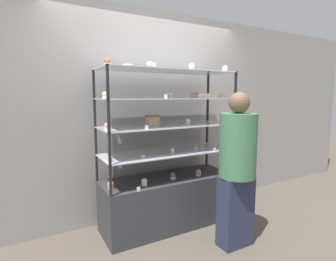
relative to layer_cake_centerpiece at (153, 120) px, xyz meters
name	(u,v)px	position (x,y,z in m)	size (l,w,h in m)	color
ground_plane	(168,224)	(0.16, -0.08, -1.27)	(20.00, 20.00, 0.00)	brown
back_wall	(152,115)	(0.16, 0.35, 0.03)	(8.00, 0.05, 2.60)	gray
display_base	(168,201)	(0.16, -0.08, -0.97)	(1.56, 0.55, 0.59)	#333338
display_riser_lower	(168,153)	(0.16, -0.08, -0.38)	(1.56, 0.55, 0.31)	black
display_riser_middle	(168,127)	(0.16, -0.08, -0.07)	(1.56, 0.55, 0.31)	black
display_riser_upper	(168,99)	(0.16, -0.08, 0.24)	(1.56, 0.55, 0.31)	black
display_riser_top	(168,72)	(0.16, -0.08, 0.55)	(1.56, 0.55, 0.31)	black
layer_cake_centerpiece	(153,120)	(0.00, 0.00, 0.00)	(0.18, 0.18, 0.11)	#DBBC84
sheet_cake_frosted	(202,96)	(0.61, -0.12, 0.28)	(0.23, 0.18, 0.06)	beige
cupcake_0	(111,185)	(-0.55, -0.13, -0.64)	(0.06, 0.06, 0.08)	#CCB28C
cupcake_1	(144,182)	(-0.20, -0.21, -0.64)	(0.06, 0.06, 0.08)	white
cupcake_2	(173,176)	(0.17, -0.16, -0.64)	(0.06, 0.06, 0.08)	white
cupcake_3	(199,173)	(0.51, -0.20, -0.64)	(0.06, 0.06, 0.08)	beige
cupcake_4	(222,169)	(0.86, -0.21, -0.64)	(0.06, 0.06, 0.08)	#CCB28C
price_tag_0	(139,189)	(-0.32, -0.33, -0.66)	(0.04, 0.00, 0.04)	white
cupcake_5	(110,158)	(-0.57, -0.22, -0.34)	(0.05, 0.05, 0.06)	beige
cupcake_6	(143,154)	(-0.21, -0.20, -0.34)	(0.05, 0.05, 0.06)	white
cupcake_7	(172,151)	(0.15, -0.19, -0.34)	(0.05, 0.05, 0.06)	#CCB28C
cupcake_8	(196,147)	(0.51, -0.13, -0.34)	(0.05, 0.05, 0.06)	white
cupcake_9	(220,144)	(0.88, -0.14, -0.34)	(0.05, 0.05, 0.06)	white
price_tag_1	(215,150)	(0.64, -0.33, -0.35)	(0.04, 0.00, 0.04)	white
cupcake_10	(107,127)	(-0.58, -0.16, -0.02)	(0.06, 0.06, 0.07)	white
cupcake_11	(188,122)	(0.39, -0.14, -0.02)	(0.06, 0.06, 0.07)	white
cupcake_12	(224,120)	(0.88, -0.22, -0.02)	(0.06, 0.06, 0.07)	white
price_tag_2	(147,128)	(-0.23, -0.33, -0.04)	(0.04, 0.00, 0.04)	white
cupcake_13	(105,95)	(-0.58, -0.12, 0.28)	(0.05, 0.05, 0.07)	white
cupcake_14	(170,95)	(0.16, -0.12, 0.28)	(0.05, 0.05, 0.07)	beige
cupcake_15	(222,95)	(0.87, -0.16, 0.28)	(0.05, 0.05, 0.07)	white
price_tag_3	(166,96)	(-0.01, -0.33, 0.27)	(0.04, 0.00, 0.04)	white
cupcake_16	(107,62)	(-0.55, -0.14, 0.60)	(0.07, 0.07, 0.08)	beige
cupcake_17	(150,65)	(-0.09, -0.12, 0.60)	(0.07, 0.07, 0.08)	#CCB28C
cupcake_18	(192,67)	(0.40, -0.20, 0.60)	(0.07, 0.07, 0.08)	#CCB28C
cupcake_19	(225,69)	(0.88, -0.20, 0.60)	(0.07, 0.07, 0.08)	beige
price_tag_4	(154,64)	(-0.13, -0.33, 0.58)	(0.04, 0.00, 0.04)	white
donut_glazed	(128,66)	(-0.30, -0.04, 0.58)	(0.13, 0.13, 0.04)	#EFE5CC
customer_figure	(237,166)	(0.56, -0.79, -0.42)	(0.37, 0.37, 1.58)	#282D47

